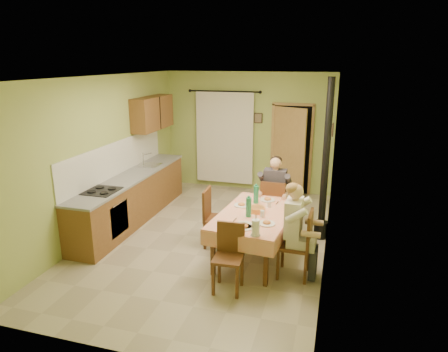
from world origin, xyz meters
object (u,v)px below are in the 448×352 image
(chair_right, at_px, (295,257))
(chair_left, at_px, (217,229))
(man_right, at_px, (296,220))
(chair_far, at_px, (273,217))
(dining_table, at_px, (255,235))
(stove_flue, at_px, (324,183))
(chair_near, at_px, (228,271))
(man_far, at_px, (275,186))

(chair_right, distance_m, chair_left, 1.52)
(chair_right, bearing_deg, chair_left, 67.23)
(chair_right, distance_m, man_right, 0.59)
(chair_far, distance_m, chair_left, 1.16)
(chair_far, height_order, man_right, man_right)
(chair_right, bearing_deg, man_right, 90.00)
(dining_table, xyz_separation_m, stove_flue, (0.97, 1.05, 0.64))
(dining_table, height_order, man_right, man_right)
(chair_far, xyz_separation_m, chair_left, (-0.82, -0.83, -0.00))
(chair_far, bearing_deg, chair_right, -68.51)
(chair_right, bearing_deg, chair_far, 22.87)
(chair_right, height_order, chair_left, chair_right)
(stove_flue, bearing_deg, chair_far, 179.27)
(chair_left, bearing_deg, dining_table, 68.54)
(dining_table, xyz_separation_m, chair_left, (-0.70, 0.23, -0.09))
(dining_table, height_order, stove_flue, stove_flue)
(chair_near, xyz_separation_m, man_far, (0.28, 2.12, 0.59))
(chair_near, bearing_deg, chair_left, -69.31)
(dining_table, bearing_deg, chair_near, -92.69)
(chair_right, xyz_separation_m, chair_left, (-1.38, 0.64, -0.00))
(chair_near, xyz_separation_m, chair_right, (0.83, 0.64, 0.00))
(chair_left, bearing_deg, chair_right, 62.22)
(chair_near, height_order, man_far, man_far)
(man_far, distance_m, man_right, 1.57)
(man_far, distance_m, stove_flue, 0.87)
(chair_far, height_order, chair_near, chair_far)
(man_far, bearing_deg, man_right, -69.23)
(chair_left, distance_m, stove_flue, 2.00)
(chair_near, bearing_deg, man_right, -144.50)
(chair_left, relative_size, man_right, 0.72)
(man_far, xyz_separation_m, man_right, (0.54, -1.48, 0.00))
(man_far, bearing_deg, chair_near, -96.77)
(man_right, distance_m, stove_flue, 1.49)
(man_right, relative_size, stove_flue, 0.50)
(dining_table, bearing_deg, man_far, 89.66)
(chair_right, bearing_deg, man_far, 22.68)
(chair_far, xyz_separation_m, stove_flue, (0.85, -0.01, 0.73))
(chair_near, distance_m, stove_flue, 2.49)
(chair_near, distance_m, chair_left, 1.38)
(man_far, bearing_deg, dining_table, -95.61)
(chair_near, height_order, chair_right, chair_right)
(chair_left, xyz_separation_m, stove_flue, (1.67, 0.82, 0.73))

